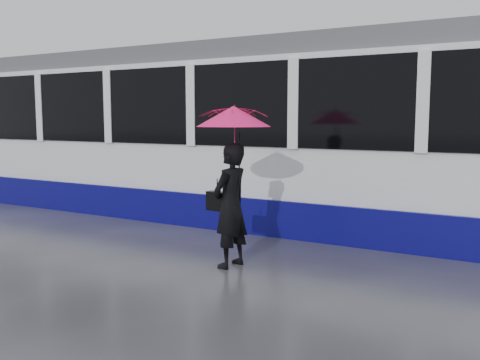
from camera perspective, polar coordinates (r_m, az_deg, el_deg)
The scene contains 6 objects.
ground at distance 7.71m, azimuth 2.33°, elevation -8.24°, with size 90.00×90.00×0.00m, color #29292E.
rails at distance 9.93m, azimuth 9.13°, elevation -4.88°, with size 34.00×1.51×0.02m.
tram at distance 9.61m, azimuth 11.48°, elevation 4.47°, with size 26.00×2.56×3.35m.
woman at distance 7.07m, azimuth -1.03°, elevation -2.74°, with size 0.60×0.40×1.65m, color black.
umbrella at distance 6.95m, azimuth -0.69°, elevation 5.26°, with size 1.07×1.07×1.12m.
handbag at distance 7.20m, azimuth -2.44°, elevation -2.26°, with size 0.31×0.16×0.44m.
Camera 1 is at (3.48, -6.59, 1.98)m, focal length 40.00 mm.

